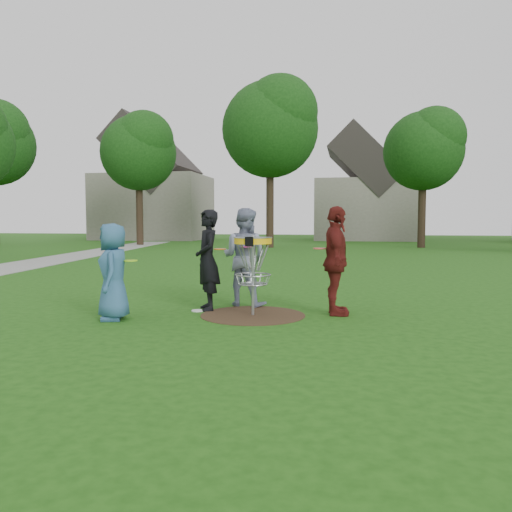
% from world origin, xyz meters
% --- Properties ---
extents(ground, '(100.00, 100.00, 0.00)m').
position_xyz_m(ground, '(0.00, 0.00, 0.00)').
color(ground, '#19470F').
rests_on(ground, ground).
extents(dirt_patch, '(1.80, 1.80, 0.01)m').
position_xyz_m(dirt_patch, '(0.00, 0.00, 0.00)').
color(dirt_patch, '#47331E').
rests_on(dirt_patch, ground).
extents(concrete_path, '(7.75, 39.92, 0.02)m').
position_xyz_m(concrete_path, '(-10.00, 8.00, 0.01)').
color(concrete_path, '#9E9E99').
rests_on(concrete_path, ground).
extents(player_blue, '(0.75, 0.90, 1.58)m').
position_xyz_m(player_blue, '(-2.18, -0.77, 0.79)').
color(player_blue, '#2F5C82').
rests_on(player_blue, ground).
extents(player_black, '(0.68, 0.79, 1.82)m').
position_xyz_m(player_black, '(-0.90, 0.37, 0.91)').
color(player_black, black).
rests_on(player_black, ground).
extents(player_grey, '(1.04, 0.89, 1.86)m').
position_xyz_m(player_grey, '(-0.35, 0.97, 0.93)').
color(player_grey, '#8089A5').
rests_on(player_grey, ground).
extents(player_maroon, '(0.56, 1.14, 1.87)m').
position_xyz_m(player_maroon, '(1.39, 0.29, 0.94)').
color(player_maroon, maroon).
rests_on(player_maroon, ground).
extents(disc_on_grass, '(0.22, 0.22, 0.02)m').
position_xyz_m(disc_on_grass, '(-1.05, 0.20, 0.01)').
color(disc_on_grass, white).
rests_on(disc_on_grass, ground).
extents(disc_golf_basket, '(0.66, 0.67, 1.38)m').
position_xyz_m(disc_golf_basket, '(0.00, -0.00, 1.02)').
color(disc_golf_basket, '#9EA0A5').
rests_on(disc_golf_basket, ground).
extents(held_discs, '(3.25, 1.60, 0.20)m').
position_xyz_m(held_discs, '(-0.42, 0.13, 1.09)').
color(held_discs, '#B2F91B').
rests_on(held_discs, ground).
extents(tree_row, '(51.20, 17.42, 9.90)m').
position_xyz_m(tree_row, '(0.44, 20.67, 6.21)').
color(tree_row, '#38281C').
rests_on(tree_row, ground).
extents(house_row, '(44.50, 10.65, 11.62)m').
position_xyz_m(house_row, '(4.78, 33.07, 4.14)').
color(house_row, gray).
rests_on(house_row, ground).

